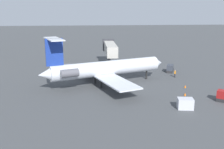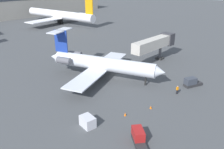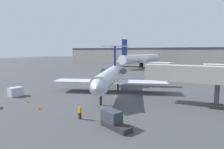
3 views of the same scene
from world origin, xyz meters
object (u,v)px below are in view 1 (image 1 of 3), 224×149
(baggage_tug_lead, at_px, (170,69))
(cargo_container_uld, at_px, (185,104))
(regional_jet, at_px, (104,68))
(traffic_cone_mid, at_px, (185,94))
(ground_crew_marshaller, at_px, (175,74))
(jet_bridge, at_px, (110,48))
(traffic_cone_near, at_px, (185,86))

(baggage_tug_lead, distance_m, cargo_container_uld, 24.40)
(regional_jet, bearing_deg, traffic_cone_mid, -121.08)
(baggage_tug_lead, xyz_separation_m, traffic_cone_mid, (-17.75, 3.07, -0.56))
(ground_crew_marshaller, bearing_deg, cargo_container_uld, 165.41)
(jet_bridge, xyz_separation_m, traffic_cone_near, (-21.32, -12.80, -4.66))
(jet_bridge, bearing_deg, baggage_tug_lead, -120.47)
(jet_bridge, bearing_deg, ground_crew_marshaller, -134.66)
(baggage_tug_lead, distance_m, traffic_cone_near, 13.14)
(baggage_tug_lead, relative_size, traffic_cone_mid, 7.68)
(traffic_cone_near, height_order, traffic_cone_mid, same)
(regional_jet, distance_m, baggage_tug_lead, 19.55)
(regional_jet, relative_size, cargo_container_uld, 10.21)
(traffic_cone_near, bearing_deg, traffic_cone_mid, 158.51)
(cargo_container_uld, bearing_deg, jet_bridge, 15.03)
(jet_bridge, xyz_separation_m, traffic_cone_mid, (-26.00, -10.95, -4.66))
(jet_bridge, relative_size, cargo_container_uld, 5.99)
(ground_crew_marshaller, xyz_separation_m, traffic_cone_near, (-8.00, 0.68, -0.58))
(baggage_tug_lead, distance_m, traffic_cone_mid, 18.02)
(traffic_cone_near, distance_m, traffic_cone_mid, 5.03)
(regional_jet, xyz_separation_m, traffic_cone_mid, (-8.36, -13.88, -3.16))
(traffic_cone_mid, bearing_deg, cargo_container_uld, 158.74)
(traffic_cone_near, relative_size, traffic_cone_mid, 1.00)
(jet_bridge, bearing_deg, traffic_cone_near, -149.03)
(traffic_cone_mid, bearing_deg, regional_jet, 58.92)
(cargo_container_uld, distance_m, traffic_cone_mid, 6.51)
(ground_crew_marshaller, distance_m, traffic_cone_near, 8.05)
(cargo_container_uld, bearing_deg, traffic_cone_near, -21.36)
(regional_jet, distance_m, cargo_container_uld, 18.63)
(regional_jet, relative_size, jet_bridge, 1.70)
(ground_crew_marshaller, bearing_deg, regional_jet, 104.74)
(regional_jet, xyz_separation_m, cargo_container_uld, (-14.41, -11.53, -2.60))
(jet_bridge, relative_size, ground_crew_marshaller, 9.18)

